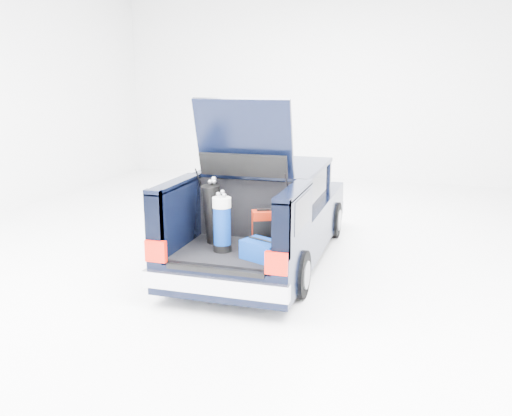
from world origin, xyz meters
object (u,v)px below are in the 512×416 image
(blue_duffel, at_px, (262,250))
(red_suitcase, at_px, (264,230))
(car, at_px, (267,214))
(black_golf_bag, at_px, (213,214))
(blue_golf_bag, at_px, (222,224))

(blue_duffel, bearing_deg, red_suitcase, 126.51)
(car, height_order, black_golf_bag, car)
(red_suitcase, xyz_separation_m, black_golf_bag, (-0.70, 0.01, 0.15))
(car, height_order, blue_golf_bag, car)
(red_suitcase, distance_m, blue_duffel, 0.47)
(red_suitcase, distance_m, black_golf_bag, 0.72)
(car, relative_size, red_suitcase, 9.05)
(car, height_order, blue_duffel, car)
(blue_golf_bag, distance_m, blue_duffel, 0.64)
(car, height_order, red_suitcase, car)
(blue_golf_bag, height_order, blue_duffel, blue_golf_bag)
(red_suitcase, bearing_deg, blue_duffel, -101.18)
(black_golf_bag, height_order, blue_duffel, black_golf_bag)
(red_suitcase, bearing_deg, blue_golf_bag, -174.33)
(black_golf_bag, relative_size, blue_golf_bag, 1.12)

